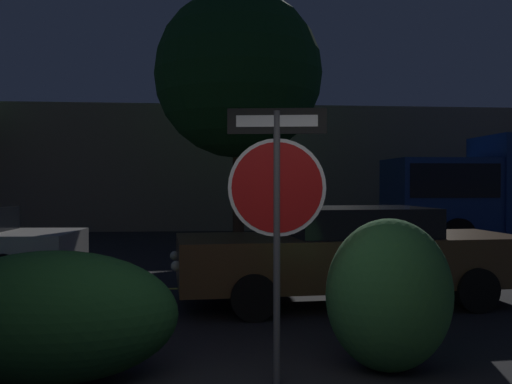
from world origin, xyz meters
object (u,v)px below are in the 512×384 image
(stop_sign, at_px, (277,190))
(tree_0, at_px, (238,75))
(hedge_bush_3, at_px, (389,295))
(passing_car_3, at_px, (350,254))
(hedge_bush_2, at_px, (52,317))

(stop_sign, bearing_deg, tree_0, 96.92)
(hedge_bush_3, height_order, passing_car_3, hedge_bush_3)
(stop_sign, xyz_separation_m, hedge_bush_2, (-1.94, 0.21, -1.11))
(tree_0, bearing_deg, hedge_bush_3, -86.01)
(tree_0, bearing_deg, stop_sign, -91.75)
(tree_0, bearing_deg, passing_car_3, -81.56)
(hedge_bush_2, bearing_deg, stop_sign, -6.08)
(passing_car_3, height_order, tree_0, tree_0)
(hedge_bush_3, bearing_deg, hedge_bush_2, -179.37)
(hedge_bush_2, bearing_deg, passing_car_3, 40.94)
(stop_sign, xyz_separation_m, hedge_bush_3, (1.08, 0.24, -0.98))
(stop_sign, distance_m, passing_car_3, 3.63)
(tree_0, bearing_deg, hedge_bush_2, -102.00)
(stop_sign, relative_size, passing_car_3, 0.47)
(stop_sign, relative_size, tree_0, 0.34)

